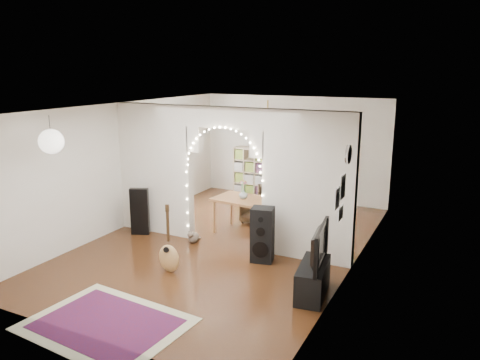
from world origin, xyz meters
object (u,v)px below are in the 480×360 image
at_px(acoustic_guitar, 169,247).
at_px(media_console, 313,280).
at_px(dining_chair_left, 269,197).
at_px(dining_chair_right, 256,212).
at_px(floor_speaker, 262,235).
at_px(bookcase, 256,172).
at_px(dining_table, 243,202).

xyz_separation_m(acoustic_guitar, media_console, (2.45, 0.29, -0.19)).
bearing_deg(dining_chair_left, acoustic_guitar, -115.24).
distance_m(acoustic_guitar, dining_chair_right, 3.06).
relative_size(floor_speaker, bookcase, 0.76).
distance_m(dining_table, dining_chair_left, 2.02).
height_order(floor_speaker, bookcase, bookcase).
relative_size(dining_table, dining_chair_right, 2.27).
distance_m(dining_table, dining_chair_right, 0.85).
xyz_separation_m(acoustic_guitar, dining_chair_right, (0.23, 3.05, -0.19)).
bearing_deg(floor_speaker, dining_chair_left, 98.04).
height_order(bookcase, dining_table, bookcase).
relative_size(acoustic_guitar, media_console, 1.02).
bearing_deg(media_console, dining_chair_left, 112.93).
xyz_separation_m(media_console, dining_table, (-2.17, 2.02, 0.43)).
distance_m(media_console, dining_chair_right, 3.54).
bearing_deg(bookcase, dining_chair_left, -42.95).
bearing_deg(bookcase, dining_chair_right, -60.46).
xyz_separation_m(bookcase, dining_chair_right, (0.92, -2.06, -0.40)).
bearing_deg(acoustic_guitar, dining_table, 63.62).
height_order(bookcase, dining_chair_right, bookcase).
xyz_separation_m(bookcase, dining_chair_left, (0.73, -0.83, -0.39)).
xyz_separation_m(acoustic_guitar, bookcase, (-0.69, 5.11, 0.22)).
bearing_deg(floor_speaker, bookcase, 103.17).
xyz_separation_m(media_console, dining_chair_right, (-2.22, 2.76, 0.01)).
height_order(dining_chair_left, dining_chair_right, dining_chair_left).
relative_size(dining_chair_left, dining_chair_right, 1.06).
height_order(acoustic_guitar, floor_speaker, acoustic_guitar).
xyz_separation_m(dining_table, dining_chair_right, (-0.05, 0.73, -0.42)).
distance_m(bookcase, dining_chair_right, 2.29).
relative_size(floor_speaker, media_console, 1.00).
bearing_deg(bookcase, media_console, -51.44).
height_order(media_console, dining_chair_left, dining_chair_left).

